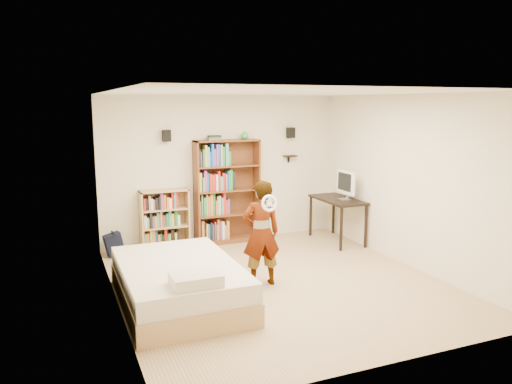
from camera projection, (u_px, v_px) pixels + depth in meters
ground at (279, 282)px, 7.21m from camera, size 4.50×5.00×0.01m
room_shell at (280, 161)px, 6.90m from camera, size 4.52×5.02×2.71m
crown_molding at (280, 95)px, 6.74m from camera, size 4.50×5.00×0.06m
speaker_left at (167, 136)px, 8.65m from camera, size 0.14×0.12×0.20m
speaker_right at (291, 133)px, 9.55m from camera, size 0.14×0.12×0.20m
wall_shelf at (290, 156)px, 9.64m from camera, size 0.25×0.16×0.02m
tall_bookshelf at (227, 192)px, 9.17m from camera, size 1.20×0.35×1.90m
low_bookshelf at (165, 219)px, 8.82m from camera, size 0.85×0.32×1.06m
computer_desk at (337, 220)px, 9.30m from camera, size 0.60×1.20×0.82m
imac at (345, 185)px, 9.07m from camera, size 0.18×0.54×0.53m
daybed at (179, 278)px, 6.44m from camera, size 1.45×2.24×0.66m
person at (261, 233)px, 7.00m from camera, size 0.58×0.40×1.51m
wii_wheel at (269, 203)px, 6.66m from camera, size 0.23×0.09×0.23m
navy_bag at (114, 244)px, 8.39m from camera, size 0.35×0.26×0.42m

